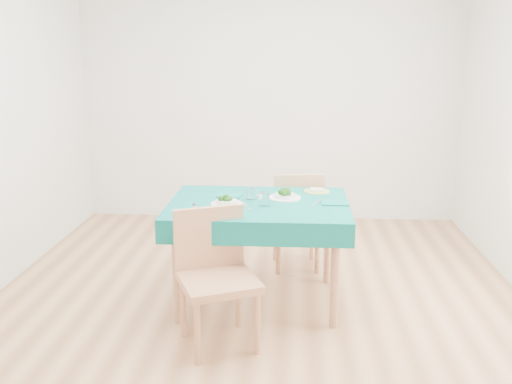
# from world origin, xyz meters

# --- Properties ---
(room_shell) EXTENTS (4.02, 4.52, 2.73)m
(room_shell) POSITION_xyz_m (0.00, 0.00, 1.35)
(room_shell) COLOR #A06B42
(room_shell) RESTS_ON ground
(table) EXTENTS (1.27, 0.96, 0.76)m
(table) POSITION_xyz_m (0.01, 0.06, 0.38)
(table) COLOR #09675E
(table) RESTS_ON ground
(chair_near) EXTENTS (0.61, 0.64, 1.14)m
(chair_near) POSITION_xyz_m (-0.19, -0.60, 0.57)
(chair_near) COLOR #B37954
(chair_near) RESTS_ON ground
(chair_far) EXTENTS (0.45, 0.48, 1.01)m
(chair_far) POSITION_xyz_m (0.29, 0.77, 0.51)
(chair_far) COLOR #B37954
(chair_far) RESTS_ON ground
(bowl_near) EXTENTS (0.23, 0.23, 0.07)m
(bowl_near) POSITION_xyz_m (-0.20, -0.02, 0.79)
(bowl_near) COLOR white
(bowl_near) RESTS_ON table
(bowl_far) EXTENTS (0.24, 0.24, 0.07)m
(bowl_far) POSITION_xyz_m (0.20, 0.18, 0.79)
(bowl_far) COLOR white
(bowl_far) RESTS_ON table
(fork_near) EXTENTS (0.08, 0.16, 0.00)m
(fork_near) POSITION_xyz_m (-0.41, -0.10, 0.76)
(fork_near) COLOR silver
(fork_near) RESTS_ON table
(knife_near) EXTENTS (0.08, 0.23, 0.00)m
(knife_near) POSITION_xyz_m (-0.06, -0.05, 0.76)
(knife_near) COLOR silver
(knife_near) RESTS_ON table
(fork_far) EXTENTS (0.10, 0.18, 0.00)m
(fork_far) POSITION_xyz_m (-0.01, 0.25, 0.76)
(fork_far) COLOR silver
(fork_far) RESTS_ON table
(knife_far) EXTENTS (0.09, 0.20, 0.00)m
(knife_far) POSITION_xyz_m (0.43, 0.08, 0.76)
(knife_far) COLOR silver
(knife_far) RESTS_ON table
(napkin_near) EXTENTS (0.19, 0.14, 0.01)m
(napkin_near) POSITION_xyz_m (-0.21, 0.23, 0.76)
(napkin_near) COLOR #0D7167
(napkin_near) RESTS_ON table
(napkin_far) EXTENTS (0.19, 0.14, 0.01)m
(napkin_far) POSITION_xyz_m (0.56, 0.06, 0.76)
(napkin_far) COLOR #0D7167
(napkin_far) RESTS_ON table
(tumbler_center) EXTENTS (0.07, 0.07, 0.09)m
(tumbler_center) POSITION_xyz_m (-0.05, 0.13, 0.80)
(tumbler_center) COLOR white
(tumbler_center) RESTS_ON table
(tumbler_side) EXTENTS (0.07, 0.07, 0.09)m
(tumbler_side) POSITION_xyz_m (0.06, -0.03, 0.81)
(tumbler_side) COLOR white
(tumbler_side) RESTS_ON table
(side_plate) EXTENTS (0.20, 0.20, 0.01)m
(side_plate) POSITION_xyz_m (0.44, 0.40, 0.76)
(side_plate) COLOR #A8C25E
(side_plate) RESTS_ON table
(bread_slice) EXTENTS (0.11, 0.11, 0.01)m
(bread_slice) POSITION_xyz_m (0.44, 0.40, 0.78)
(bread_slice) COLOR beige
(bread_slice) RESTS_ON side_plate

